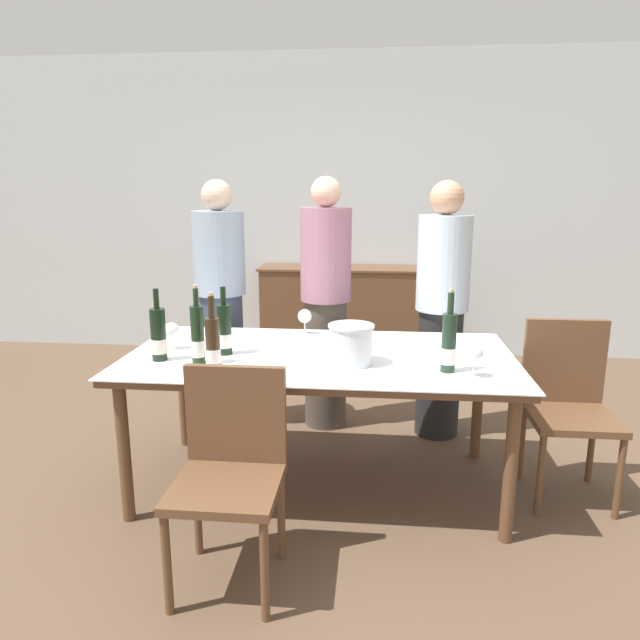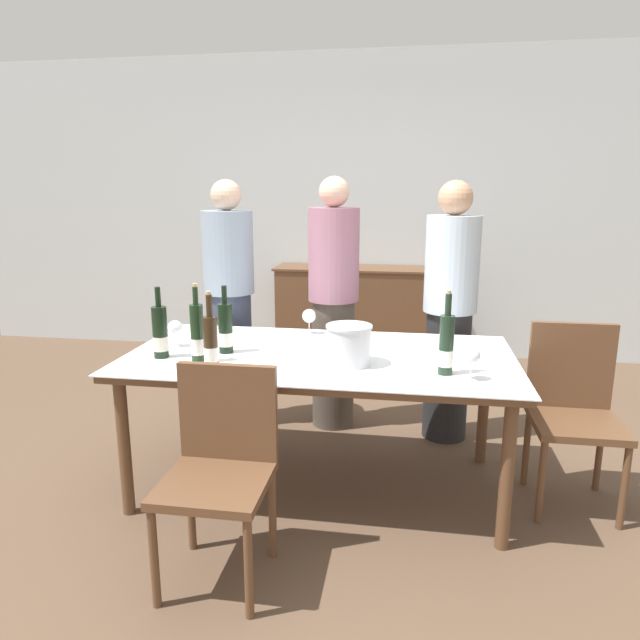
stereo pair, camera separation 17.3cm
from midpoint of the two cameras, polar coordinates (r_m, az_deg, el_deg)
The scene contains 18 objects.
ground_plane at distance 3.24m, azimuth 1.59°, elevation -16.13°, with size 12.00×12.00×0.00m, color brown.
back_wall at distance 5.53m, azimuth 5.45°, elevation 11.08°, with size 8.00×0.10×2.80m.
sideboard_cabinet at distance 5.36m, azimuth 4.86°, elevation 0.64°, with size 1.56×0.46×0.87m.
dining_table at distance 2.97m, azimuth 1.67°, elevation -4.55°, with size 1.98×1.04×0.74m.
ice_bucket at distance 2.76m, azimuth 4.71°, elevation -2.38°, with size 0.22×0.22×0.20m.
wine_bottle_0 at distance 2.68m, azimuth 14.33°, elevation -2.52°, with size 0.07×0.07×0.39m.
wine_bottle_1 at distance 2.95m, azimuth -14.09°, elevation -1.31°, with size 0.08×0.08×0.36m.
wine_bottle_2 at distance 2.82m, azimuth -10.47°, elevation -1.49°, with size 0.07×0.07×0.39m.
wine_bottle_3 at distance 2.97m, azimuth -7.80°, elevation -0.95°, with size 0.08×0.08×0.35m.
wine_bottle_4 at distance 2.71m, azimuth -9.09°, elevation -2.31°, with size 0.07×0.07×0.37m.
wine_glass_0 at distance 3.14m, azimuth -12.77°, elevation -0.88°, with size 0.08×0.08×0.14m.
wine_glass_1 at distance 2.64m, azimuth 16.72°, elevation -3.58°, with size 0.08×0.08×0.15m.
wine_glass_2 at distance 3.33m, azimuth 0.39°, elevation 0.33°, with size 0.08×0.08×0.15m.
chair_near_front at distance 2.41m, azimuth -7.80°, elevation -13.58°, with size 0.42×0.42×0.87m.
chair_right_end at distance 3.21m, azimuth 25.43°, elevation -7.47°, with size 0.42×0.42×0.91m.
person_host at distance 3.81m, azimuth -7.72°, elevation 1.40°, with size 0.33×0.33×1.64m.
person_guest_left at distance 3.75m, azimuth 2.69°, elevation 1.50°, with size 0.33×0.33×1.66m.
person_guest_right at distance 3.66m, azimuth 14.16°, elevation 0.63°, with size 0.33×0.33×1.63m.
Camera 2 is at (0.45, -2.80, 1.57)m, focal length 32.00 mm.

